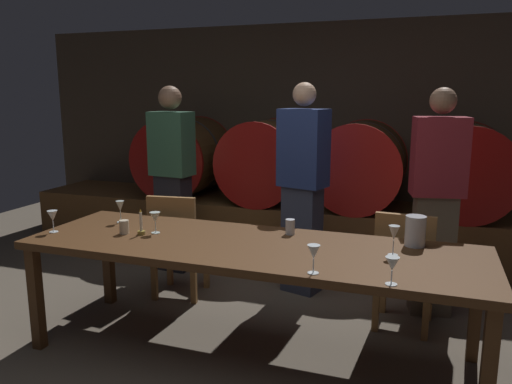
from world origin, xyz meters
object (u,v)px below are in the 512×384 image
(cup_right, at_px, (290,227))
(guest_center, at_px, (303,188))
(wine_glass_left, at_px, (120,207))
(wine_glass_center_left, at_px, (155,218))
(wine_glass_far_right, at_px, (392,265))
(wine_barrel_center_right, at_px, (360,165))
(wine_glass_center_right, at_px, (314,253))
(wine_barrel_far_left, at_px, (185,157))
(wine_glass_far_left, at_px, (53,217))
(chair_left, at_px, (177,241))
(cup_left, at_px, (124,227))
(wine_barrel_far_right, at_px, (466,170))
(candle_center, at_px, (141,228))
(guest_right, at_px, (436,202))
(dining_table, at_px, (250,253))
(wine_glass_right, at_px, (394,234))
(chair_right, at_px, (405,265))
(pitcher, at_px, (415,231))
(guest_left, at_px, (173,178))
(wine_barrel_center_left, at_px, (268,161))

(cup_right, bearing_deg, guest_center, 98.61)
(guest_center, xyz_separation_m, wine_glass_left, (-1.13, -0.96, -0.04))
(wine_glass_center_left, height_order, wine_glass_far_right, wine_glass_center_left)
(wine_barrel_center_right, relative_size, wine_glass_center_right, 5.83)
(wine_barrel_center_right, bearing_deg, wine_barrel_far_left, 180.00)
(wine_barrel_center_right, xyz_separation_m, guest_center, (-0.33, -1.06, -0.06))
(wine_glass_far_left, bearing_deg, wine_glass_center_right, -5.83)
(wine_glass_left, bearing_deg, cup_right, 4.95)
(chair_left, distance_m, cup_left, 0.80)
(wine_barrel_far_right, xyz_separation_m, wine_glass_left, (-2.44, -2.02, -0.11))
(candle_center, xyz_separation_m, wine_glass_center_left, (0.07, 0.06, 0.06))
(guest_center, distance_m, candle_center, 1.44)
(wine_glass_center_left, height_order, wine_glass_center_right, wine_glass_center_right)
(candle_center, bearing_deg, cup_left, -170.49)
(wine_barrel_center_right, bearing_deg, guest_right, -57.83)
(wine_barrel_far_left, bearing_deg, wine_glass_far_left, -84.32)
(dining_table, xyz_separation_m, chair_left, (-0.89, 0.67, -0.20))
(cup_right, bearing_deg, dining_table, -120.37)
(candle_center, bearing_deg, wine_glass_center_left, 40.84)
(wine_glass_center_right, bearing_deg, cup_left, 166.97)
(wine_glass_right, bearing_deg, candle_center, -176.18)
(chair_right, height_order, cup_left, chair_right)
(wine_barrel_center_right, xyz_separation_m, wine_glass_center_left, (-1.07, -2.19, -0.12))
(chair_left, height_order, pitcher, pitcher)
(wine_glass_right, bearing_deg, cup_right, 161.55)
(pitcher, bearing_deg, wine_glass_center_right, -125.44)
(chair_left, xyz_separation_m, wine_glass_center_left, (0.20, -0.65, 0.37))
(wine_barrel_far_left, relative_size, wine_glass_far_left, 6.01)
(guest_center, height_order, wine_glass_far_right, guest_center)
(guest_left, height_order, candle_center, guest_left)
(chair_left, bearing_deg, wine_glass_center_left, 99.49)
(candle_center, xyz_separation_m, wine_glass_right, (1.63, 0.11, 0.08))
(guest_right, height_order, pitcher, guest_right)
(cup_left, bearing_deg, wine_glass_left, 128.40)
(chair_left, height_order, cup_right, chair_left)
(wine_barrel_center_left, xyz_separation_m, wine_barrel_center_right, (0.98, 0.00, 0.00))
(candle_center, xyz_separation_m, wine_glass_far_left, (-0.60, -0.15, 0.06))
(wine_glass_far_right, bearing_deg, wine_glass_center_left, 164.90)
(wine_glass_center_left, distance_m, wine_glass_far_right, 1.64)
(wine_glass_left, relative_size, cup_right, 1.57)
(chair_left, bearing_deg, wine_glass_far_left, 53.96)
(wine_glass_left, bearing_deg, chair_left, 68.33)
(pitcher, bearing_deg, guest_right, 81.03)
(wine_barrel_center_left, bearing_deg, pitcher, -50.28)
(wine_glass_left, distance_m, cup_left, 0.33)
(wine_barrel_far_left, distance_m, guest_center, 1.96)
(candle_center, xyz_separation_m, cup_right, (0.94, 0.34, 0.00))
(wine_glass_center_left, height_order, cup_left, wine_glass_center_left)
(chair_left, xyz_separation_m, chair_right, (1.80, 0.01, 0.00))
(candle_center, height_order, wine_glass_left, candle_center)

